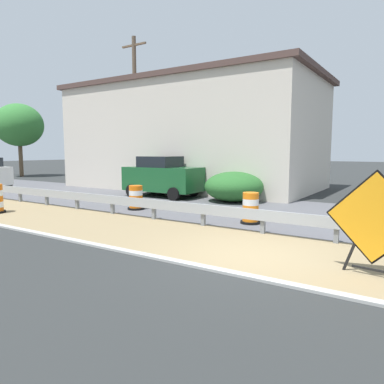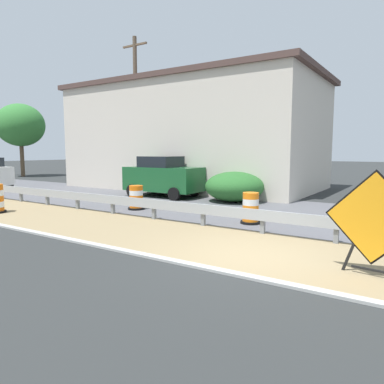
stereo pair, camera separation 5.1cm
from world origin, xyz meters
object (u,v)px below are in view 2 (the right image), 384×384
Objects in this scene: traffic_barrel_close at (136,199)px; warning_sign_diamond at (374,221)px; utility_pole_near at (136,112)px; car_mid_far_lane at (163,177)px; traffic_barrel_nearest at (251,210)px.

warning_sign_diamond is at bearing -110.86° from traffic_barrel_close.
car_mid_far_lane is at bearing -116.31° from utility_pole_near.
utility_pole_near is (9.01, 14.01, 3.62)m from warning_sign_diamond.
warning_sign_diamond is at bearing -35.79° from car_mid_far_lane.
traffic_barrel_close is at bearing -103.16° from warning_sign_diamond.
traffic_barrel_nearest is 1.05× the size of traffic_barrel_close.
warning_sign_diamond is 9.76m from traffic_barrel_close.
car_mid_far_lane reaches higher than traffic_barrel_close.
utility_pole_near is (5.54, 4.91, 4.25)m from traffic_barrel_close.
traffic_barrel_nearest is at bearing -32.05° from car_mid_far_lane.
traffic_barrel_nearest is at bearing -122.47° from warning_sign_diamond.
traffic_barrel_close is 4.30m from car_mid_far_lane.
traffic_barrel_close is 0.24× the size of car_mid_far_lane.
traffic_barrel_close is 8.54m from utility_pole_near.
traffic_barrel_close is 0.11× the size of utility_pole_near.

